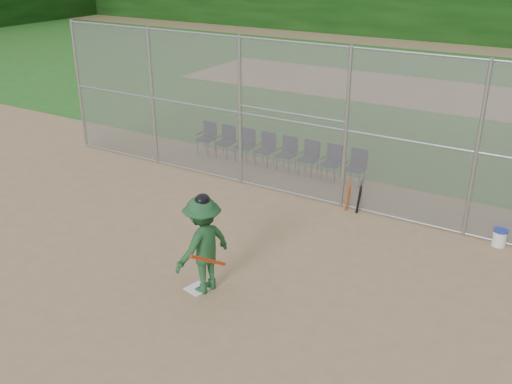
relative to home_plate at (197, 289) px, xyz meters
The scene contains 16 objects.
ground 0.17m from the home_plate, 149.57° to the right, with size 100.00×100.00×0.00m, color tan.
grass_strip 17.92m from the home_plate, 90.46° to the left, with size 100.00×100.00×0.00m, color #25611D.
dirt_patch_far 17.92m from the home_plate, 90.46° to the left, with size 24.00×24.00×0.00m, color tan.
backstop_fence 5.33m from the home_plate, 91.69° to the left, with size 16.09×0.09×4.00m.
home_plate is the anchor object (origin of this frame).
batter_at_plate 0.97m from the home_plate, 34.41° to the left, with size 1.02×1.45×2.00m.
water_cooler 6.68m from the home_plate, 46.12° to the left, with size 0.31×0.31×0.39m.
spare_bats 5.02m from the home_plate, 76.21° to the left, with size 0.36×0.31×0.84m.
chair_0 7.83m from the home_plate, 124.41° to the left, with size 0.54×0.52×0.96m, color #0F1039, non-canonical shape.
chair_1 7.45m from the home_plate, 119.86° to the left, with size 0.54×0.52×0.96m, color #0F1039, non-canonical shape.
chair_2 7.12m from the home_plate, 114.85° to the left, with size 0.54×0.52×0.96m, color #0F1039, non-canonical shape.
chair_3 6.85m from the home_plate, 109.40° to the left, with size 0.54×0.52×0.96m, color #0F1039, non-canonical shape.
chair_4 6.65m from the home_plate, 103.55° to the left, with size 0.54×0.52×0.96m, color #0F1039, non-canonical shape.
chair_5 6.52m from the home_plate, 97.41° to the left, with size 0.54×0.52×0.96m, color #0F1039, non-canonical shape.
chair_6 6.47m from the home_plate, 91.09° to the left, with size 0.54×0.52×0.96m, color #0F1039, non-canonical shape.
chair_7 6.49m from the home_plate, 84.75° to the left, with size 0.54×0.52×0.96m, color #0F1039, non-canonical shape.
Camera 1 is at (5.91, -7.27, 6.08)m, focal length 40.00 mm.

